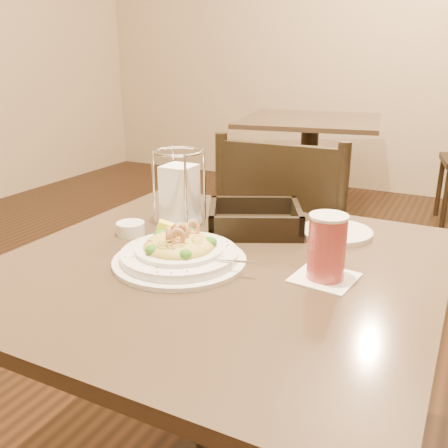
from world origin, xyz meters
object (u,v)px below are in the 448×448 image
at_px(dining_chair_near, 288,263).
at_px(bread_basket, 255,222).
at_px(background_table, 309,152).
at_px(drink_glass, 327,248).
at_px(main_table, 220,353).
at_px(side_plate, 336,232).
at_px(pasta_bowl, 179,252).
at_px(napkin_caddy, 180,192).
at_px(butter_ramekin, 131,228).

distance_m(dining_chair_near, bread_basket, 0.42).
bearing_deg(bread_basket, background_table, 104.11).
bearing_deg(drink_glass, main_table, -174.34).
bearing_deg(background_table, bread_basket, -75.89).
distance_m(drink_glass, side_plate, 0.27).
relative_size(pasta_bowl, side_plate, 1.77).
bearing_deg(pasta_bowl, dining_chair_near, 86.66).
bearing_deg(pasta_bowl, drink_glass, 12.64).
height_order(drink_glass, side_plate, drink_glass).
bearing_deg(bread_basket, napkin_caddy, -170.05).
relative_size(background_table, pasta_bowl, 3.30).
relative_size(background_table, side_plate, 5.86).
relative_size(dining_chair_near, napkin_caddy, 4.79).
relative_size(drink_glass, bread_basket, 0.47).
xyz_separation_m(napkin_caddy, side_plate, (0.39, 0.10, -0.08)).
relative_size(drink_glass, side_plate, 0.75).
height_order(pasta_bowl, drink_glass, drink_glass).
distance_m(pasta_bowl, bread_basket, 0.27).
height_order(drink_glass, bread_basket, drink_glass).
xyz_separation_m(background_table, bread_basket, (0.56, -2.22, 0.25)).
distance_m(dining_chair_near, napkin_caddy, 0.52).
xyz_separation_m(main_table, drink_glass, (0.22, 0.02, 0.29)).
distance_m(pasta_bowl, napkin_caddy, 0.27).
xyz_separation_m(background_table, side_plate, (0.75, -2.15, 0.23)).
distance_m(background_table, bread_basket, 2.30).
relative_size(main_table, side_plate, 5.06).
relative_size(background_table, bread_basket, 3.66).
bearing_deg(drink_glass, background_table, 108.25).
relative_size(dining_chair_near, drink_glass, 7.00).
distance_m(bread_basket, napkin_caddy, 0.21).
relative_size(drink_glass, butter_ramekin, 1.91).
bearing_deg(main_table, background_table, 103.21).
height_order(dining_chair_near, napkin_caddy, dining_chair_near).
relative_size(dining_chair_near, pasta_bowl, 2.95).
distance_m(background_table, napkin_caddy, 2.30).
bearing_deg(drink_glass, side_plate, 100.27).
bearing_deg(background_table, dining_chair_near, -74.14).
bearing_deg(bread_basket, side_plate, 18.29).
relative_size(background_table, napkin_caddy, 5.36).
xyz_separation_m(pasta_bowl, butter_ramekin, (-0.20, 0.10, -0.01)).
distance_m(napkin_caddy, side_plate, 0.41).
relative_size(main_table, dining_chair_near, 0.97).
relative_size(pasta_bowl, butter_ramekin, 4.54).
distance_m(main_table, drink_glass, 0.37).
bearing_deg(bread_basket, main_table, -86.16).
distance_m(background_table, pasta_bowl, 2.54).
bearing_deg(pasta_bowl, bread_basket, 77.46).
distance_m(pasta_bowl, drink_glass, 0.31).
relative_size(background_table, drink_glass, 7.84).
distance_m(side_plate, butter_ramekin, 0.51).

